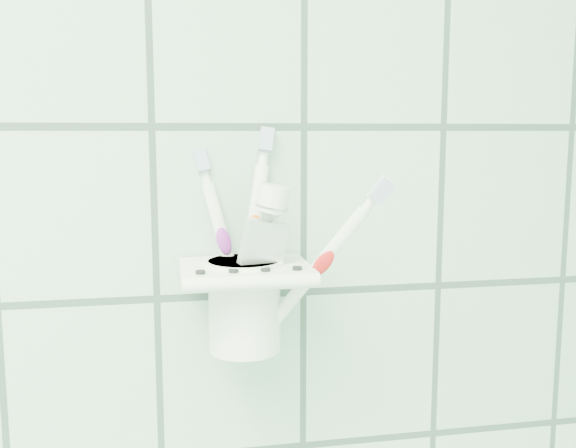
% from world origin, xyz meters
% --- Properties ---
extents(holder_bracket, '(0.12, 0.10, 0.04)m').
position_xyz_m(holder_bracket, '(0.66, 1.15, 1.28)').
color(holder_bracket, white).
rests_on(holder_bracket, wall_back).
extents(cup, '(0.07, 0.07, 0.08)m').
position_xyz_m(cup, '(0.66, 1.16, 1.26)').
color(cup, white).
rests_on(cup, holder_bracket).
extents(toothbrush_pink, '(0.05, 0.05, 0.18)m').
position_xyz_m(toothbrush_pink, '(0.67, 1.16, 1.31)').
color(toothbrush_pink, white).
rests_on(toothbrush_pink, cup).
extents(toothbrush_blue, '(0.04, 0.06, 0.20)m').
position_xyz_m(toothbrush_blue, '(0.65, 1.15, 1.32)').
color(toothbrush_blue, white).
rests_on(toothbrush_blue, cup).
extents(toothbrush_orange, '(0.10, 0.05, 0.18)m').
position_xyz_m(toothbrush_orange, '(0.67, 1.15, 1.31)').
color(toothbrush_orange, white).
rests_on(toothbrush_orange, cup).
extents(toothpaste_tube, '(0.06, 0.04, 0.16)m').
position_xyz_m(toothpaste_tube, '(0.66, 1.15, 1.30)').
color(toothpaste_tube, silver).
rests_on(toothpaste_tube, cup).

